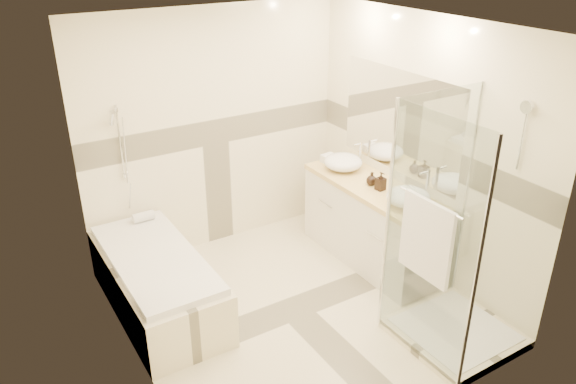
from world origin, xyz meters
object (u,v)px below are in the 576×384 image
shower_enclosure (444,287)px  vessel_sink_far (408,197)px  vessel_sink_near (343,162)px  amenity_bottle_a (381,181)px  amenity_bottle_b (372,179)px  vanity (371,223)px  bathtub (157,280)px

shower_enclosure → vessel_sink_far: (0.27, 0.77, 0.42)m
vessel_sink_near → amenity_bottle_a: 0.60m
amenity_bottle_b → vanity: bearing=-39.0°
vanity → vessel_sink_near: bearing=92.4°
bathtub → vessel_sink_near: vessel_sink_near is taller
vessel_sink_far → vessel_sink_near: bearing=90.0°
bathtub → amenity_bottle_a: bearing=-12.4°
vanity → shower_enclosure: shower_enclosure is taller
vessel_sink_near → vessel_sink_far: size_ratio=1.01×
shower_enclosure → amenity_bottle_a: bearing=76.7°
vessel_sink_far → amenity_bottle_a: 0.38m
vessel_sink_far → amenity_bottle_b: (0.00, 0.52, -0.01)m
amenity_bottle_b → bathtub: bearing=171.1°
vanity → shower_enclosure: 1.31m
vessel_sink_far → amenity_bottle_b: size_ratio=2.97×
vessel_sink_near → amenity_bottle_a: (0.00, -0.60, 0.01)m
shower_enclosure → vessel_sink_near: 1.82m
bathtub → amenity_bottle_b: size_ratio=12.64×
vanity → amenity_bottle_b: 0.49m
vessel_sink_near → vessel_sink_far: same height
shower_enclosure → amenity_bottle_b: (0.27, 1.29, 0.41)m
vessel_sink_near → vessel_sink_far: (0.00, -0.98, -0.00)m
bathtub → vessel_sink_near: size_ratio=4.23×
vanity → shower_enclosure: size_ratio=0.79×
vanity → amenity_bottle_b: amenity_bottle_b is taller
vessel_sink_near → vanity: bearing=-87.6°
shower_enclosure → vanity: bearing=77.0°
bathtub → shower_enclosure: shower_enclosure is taller
vanity → amenity_bottle_b: size_ratio=12.04×
bathtub → vessel_sink_near: 2.22m
bathtub → amenity_bottle_b: bearing=-8.9°
vanity → amenity_bottle_a: size_ratio=8.92×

